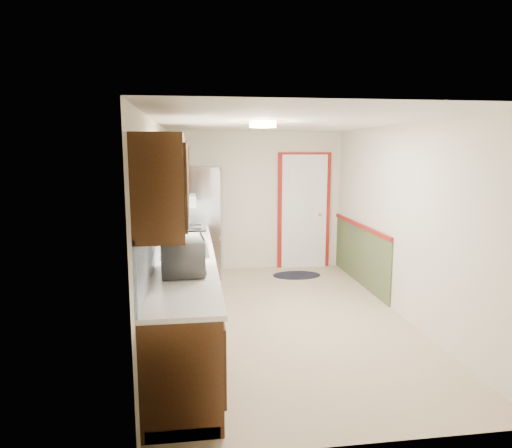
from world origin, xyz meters
name	(u,v)px	position (x,y,z in m)	size (l,w,h in m)	color
room_shell	(285,224)	(0.00, 0.00, 1.20)	(3.20, 5.20, 2.52)	tan
kitchen_run	(182,265)	(-1.24, -0.29, 0.81)	(0.63, 4.00, 2.20)	#331B0B
back_wall_trim	(315,220)	(0.99, 2.21, 0.89)	(1.12, 2.30, 2.08)	maroon
ceiling_fixture	(263,125)	(-0.30, -0.20, 2.36)	(0.30, 0.30, 0.06)	#FFD88C
microwave	(183,252)	(-1.20, -1.10, 1.14)	(0.59, 0.33, 0.40)	white
refrigerator	(198,223)	(-1.02, 2.05, 0.91)	(0.85, 0.81, 1.82)	#B7B7BC
rug	(297,275)	(0.60, 1.90, 0.01)	(0.80, 0.52, 0.01)	black
cooktop	(187,228)	(-1.19, 1.34, 0.95)	(0.55, 0.66, 0.02)	black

